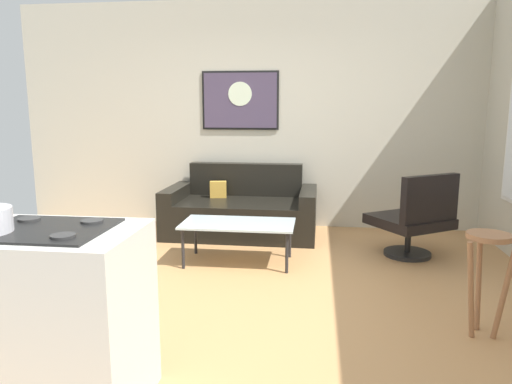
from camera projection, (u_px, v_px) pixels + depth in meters
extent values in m
cube|color=tan|center=(236.00, 299.00, 3.85)|extent=(6.40, 6.40, 0.04)
cube|color=beige|center=(268.00, 116.00, 5.96)|extent=(6.40, 0.05, 2.80)
cube|color=black|center=(241.00, 218.00, 5.66)|extent=(1.42, 0.94, 0.41)
cube|color=black|center=(246.00, 179.00, 5.96)|extent=(1.41, 0.18, 0.40)
cube|color=black|center=(176.00, 210.00, 5.76)|extent=(0.19, 0.93, 0.56)
cube|color=black|center=(308.00, 214.00, 5.54)|extent=(0.19, 0.93, 0.56)
cube|color=gold|center=(218.00, 189.00, 5.81)|extent=(0.22, 0.14, 0.20)
cube|color=silver|center=(238.00, 224.00, 4.61)|extent=(1.09, 0.56, 0.02)
cylinder|color=#232326|center=(183.00, 249.00, 4.48)|extent=(0.03, 0.03, 0.39)
cylinder|color=#232326|center=(287.00, 253.00, 4.35)|extent=(0.03, 0.03, 0.39)
cylinder|color=#232326|center=(196.00, 236.00, 4.94)|extent=(0.03, 0.03, 0.39)
cylinder|color=#232326|center=(290.00, 239.00, 4.82)|extent=(0.03, 0.03, 0.39)
cylinder|color=black|center=(407.00, 253.00, 4.90)|extent=(0.47, 0.47, 0.04)
cylinder|color=black|center=(408.00, 236.00, 4.87)|extent=(0.06, 0.06, 0.33)
cube|color=black|center=(409.00, 221.00, 4.84)|extent=(0.92, 0.91, 0.10)
cube|color=black|center=(430.00, 199.00, 4.56)|extent=(0.61, 0.44, 0.46)
cylinder|color=#986643|center=(489.00, 236.00, 3.08)|extent=(0.28, 0.28, 0.03)
cylinder|color=#986643|center=(479.00, 281.00, 3.26)|extent=(0.04, 0.12, 0.67)
cylinder|color=#986643|center=(471.00, 290.00, 3.10)|extent=(0.12, 0.09, 0.67)
cylinder|color=#986643|center=(505.00, 292.00, 3.07)|extent=(0.12, 0.09, 0.67)
cube|color=silver|center=(6.00, 318.00, 2.40)|extent=(1.38, 0.62, 0.93)
cube|color=black|center=(45.00, 229.00, 2.28)|extent=(0.60, 0.50, 0.01)
cylinder|color=#2D2D2D|center=(63.00, 236.00, 2.12)|extent=(0.11, 0.11, 0.01)
cylinder|color=#2D2D2D|center=(29.00, 219.00, 2.44)|extent=(0.11, 0.11, 0.01)
cylinder|color=#2D2D2D|center=(92.00, 221.00, 2.40)|extent=(0.11, 0.11, 0.01)
cube|color=black|center=(240.00, 100.00, 5.93)|extent=(0.97, 0.01, 0.72)
cube|color=#4B3E56|center=(240.00, 100.00, 5.93)|extent=(0.92, 0.02, 0.67)
cylinder|color=silver|center=(240.00, 94.00, 5.90)|extent=(0.30, 0.01, 0.30)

